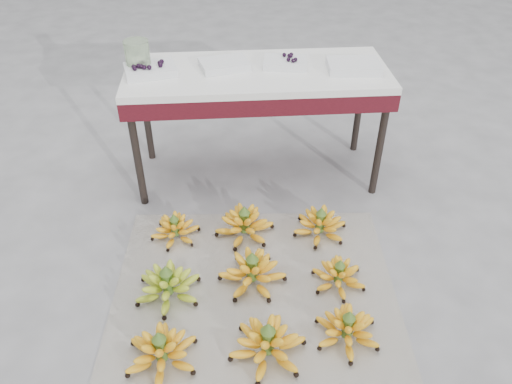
{
  "coord_description": "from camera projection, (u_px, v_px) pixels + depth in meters",
  "views": [
    {
      "loc": [
        -0.15,
        -1.49,
        1.7
      ],
      "look_at": [
        -0.0,
        0.39,
        0.28
      ],
      "focal_mm": 35.0,
      "sensor_mm": 36.0,
      "label": 1
    }
  ],
  "objects": [
    {
      "name": "tray_left",
      "position": [
        224.0,
        64.0,
        2.58
      ],
      "size": [
        0.28,
        0.23,
        0.04
      ],
      "color": "silver",
      "rests_on": "vendor_table"
    },
    {
      "name": "vendor_table",
      "position": [
        257.0,
        83.0,
        2.62
      ],
      "size": [
        1.36,
        0.55,
        0.65
      ],
      "color": "black",
      "rests_on": "ground"
    },
    {
      "name": "bunch_mid_right",
      "position": [
        339.0,
        276.0,
        2.23
      ],
      "size": [
        0.3,
        0.3,
        0.15
      ],
      "rotation": [
        0.0,
        0.0,
        0.24
      ],
      "color": "yellow",
      "rests_on": "newspaper_mat"
    },
    {
      "name": "tray_far_left",
      "position": [
        150.0,
        69.0,
        2.52
      ],
      "size": [
        0.29,
        0.23,
        0.06
      ],
      "color": "silver",
      "rests_on": "vendor_table"
    },
    {
      "name": "newspaper_mat",
      "position": [
        255.0,
        289.0,
        2.24
      ],
      "size": [
        1.31,
        1.12,
        0.01
      ],
      "primitive_type": "cube",
      "rotation": [
        0.0,
        0.0,
        -0.06
      ],
      "color": "silver",
      "rests_on": "ground"
    },
    {
      "name": "bunch_mid_center",
      "position": [
        252.0,
        272.0,
        2.24
      ],
      "size": [
        0.39,
        0.39,
        0.18
      ],
      "rotation": [
        0.0,
        0.0,
        -0.36
      ],
      "color": "yellow",
      "rests_on": "newspaper_mat"
    },
    {
      "name": "tray_right",
      "position": [
        286.0,
        62.0,
        2.6
      ],
      "size": [
        0.25,
        0.19,
        0.06
      ],
      "color": "silver",
      "rests_on": "vendor_table"
    },
    {
      "name": "bunch_mid_left",
      "position": [
        168.0,
        285.0,
        2.17
      ],
      "size": [
        0.32,
        0.32,
        0.18
      ],
      "rotation": [
        0.0,
        0.0,
        0.09
      ],
      "color": "olive",
      "rests_on": "newspaper_mat"
    },
    {
      "name": "tray_far_right",
      "position": [
        354.0,
        66.0,
        2.56
      ],
      "size": [
        0.28,
        0.21,
        0.04
      ],
      "color": "silver",
      "rests_on": "vendor_table"
    },
    {
      "name": "bunch_back_right",
      "position": [
        320.0,
        225.0,
        2.5
      ],
      "size": [
        0.31,
        0.31,
        0.17
      ],
      "rotation": [
        0.0,
        0.0,
        -0.17
      ],
      "color": "yellow",
      "rests_on": "newspaper_mat"
    },
    {
      "name": "ground",
      "position": [
        264.0,
        295.0,
        2.22
      ],
      "size": [
        60.0,
        60.0,
        0.0
      ],
      "primitive_type": "plane",
      "color": "slate",
      "rests_on": "ground"
    },
    {
      "name": "glass_jar",
      "position": [
        138.0,
        56.0,
        2.51
      ],
      "size": [
        0.15,
        0.15,
        0.16
      ],
      "primitive_type": "cylinder",
      "rotation": [
        0.0,
        0.0,
        -0.24
      ],
      "color": "beige",
      "rests_on": "vendor_table"
    },
    {
      "name": "bunch_back_center",
      "position": [
        245.0,
        225.0,
        2.5
      ],
      "size": [
        0.38,
        0.38,
        0.18
      ],
      "rotation": [
        0.0,
        0.0,
        -0.39
      ],
      "color": "yellow",
      "rests_on": "newspaper_mat"
    },
    {
      "name": "bunch_front_center",
      "position": [
        268.0,
        344.0,
        1.93
      ],
      "size": [
        0.35,
        0.35,
        0.19
      ],
      "rotation": [
        0.0,
        0.0,
        -0.18
      ],
      "color": "yellow",
      "rests_on": "newspaper_mat"
    },
    {
      "name": "bunch_front_left",
      "position": [
        161.0,
        351.0,
        1.91
      ],
      "size": [
        0.35,
        0.35,
        0.18
      ],
      "rotation": [
        0.0,
        0.0,
        0.26
      ],
      "color": "yellow",
      "rests_on": "newspaper_mat"
    },
    {
      "name": "bunch_back_left",
      "position": [
        175.0,
        229.0,
        2.49
      ],
      "size": [
        0.28,
        0.28,
        0.15
      ],
      "rotation": [
        0.0,
        0.0,
        0.19
      ],
      "color": "yellow",
      "rests_on": "newspaper_mat"
    },
    {
      "name": "bunch_front_right",
      "position": [
        347.0,
        329.0,
        2.0
      ],
      "size": [
        0.3,
        0.3,
        0.16
      ],
      "rotation": [
        0.0,
        0.0,
        0.12
      ],
      "color": "yellow",
      "rests_on": "newspaper_mat"
    }
  ]
}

